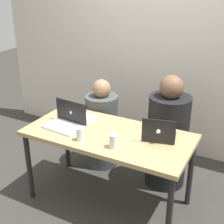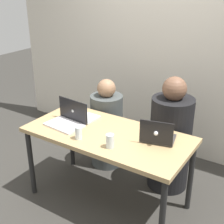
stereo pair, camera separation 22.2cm
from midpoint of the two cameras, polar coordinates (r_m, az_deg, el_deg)
name	(u,v)px [view 2 (the right image)]	position (r m, az deg, el deg)	size (l,w,h in m)	color
ground_plane	(108,199)	(3.25, 1.31, -15.75)	(12.00, 12.00, 0.00)	#33312D
back_wall	(169,57)	(3.80, 12.04, 9.74)	(4.50, 0.10, 2.36)	beige
desk	(108,140)	(2.86, 1.43, -5.16)	(1.52, 0.73, 0.75)	tan
person_on_left	(107,128)	(3.57, 0.80, -2.95)	(0.44, 0.44, 1.04)	#414646
person_on_right	(170,140)	(3.24, 12.53, -5.09)	(0.48, 0.48, 1.20)	black
laptop_front_left	(67,120)	(2.98, -6.09, -1.43)	(0.37, 0.28, 0.23)	silver
laptop_back_left	(79,114)	(3.09, -3.95, -0.47)	(0.33, 0.26, 0.21)	silver
laptop_back_right	(158,136)	(2.71, 10.67, -4.42)	(0.33, 0.29, 0.22)	#393636
water_glass_left	(78,134)	(2.71, -3.84, -4.01)	(0.06, 0.06, 0.12)	silver
water_glass_right	(110,142)	(2.58, 2.10, -5.53)	(0.07, 0.07, 0.12)	silver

